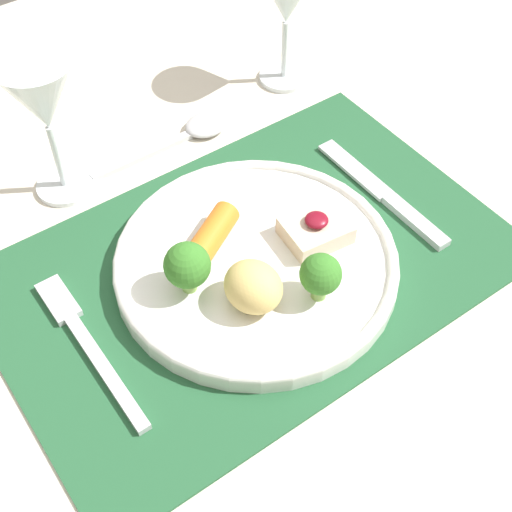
# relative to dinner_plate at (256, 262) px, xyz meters

# --- Properties ---
(dining_table) EXTENTS (1.53, 1.19, 0.72)m
(dining_table) POSITION_rel_dinner_plate_xyz_m (0.00, 0.01, -0.09)
(dining_table) COLOR beige
(dining_table) RESTS_ON ground_plane
(placemat) EXTENTS (0.49, 0.32, 0.00)m
(placemat) POSITION_rel_dinner_plate_xyz_m (0.00, 0.01, -0.02)
(placemat) COLOR #235633
(placemat) RESTS_ON dining_table
(dinner_plate) EXTENTS (0.27, 0.27, 0.07)m
(dinner_plate) POSITION_rel_dinner_plate_xyz_m (0.00, 0.00, 0.00)
(dinner_plate) COLOR white
(dinner_plate) RESTS_ON placemat
(fork) EXTENTS (0.02, 0.19, 0.01)m
(fork) POSITION_rel_dinner_plate_xyz_m (-0.17, 0.02, -0.01)
(fork) COLOR silver
(fork) RESTS_ON placemat
(knife) EXTENTS (0.02, 0.19, 0.01)m
(knife) POSITION_rel_dinner_plate_xyz_m (0.17, -0.00, -0.01)
(knife) COLOR silver
(knife) RESTS_ON placemat
(spoon) EXTENTS (0.17, 0.04, 0.01)m
(spoon) POSITION_rel_dinner_plate_xyz_m (0.06, 0.21, -0.01)
(spoon) COLOR silver
(spoon) RESTS_ON dining_table
(wine_glass_far) EXTENTS (0.08, 0.08, 0.16)m
(wine_glass_far) POSITION_rel_dinner_plate_xyz_m (-0.10, 0.22, 0.10)
(wine_glass_far) COLOR white
(wine_glass_far) RESTS_ON dining_table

